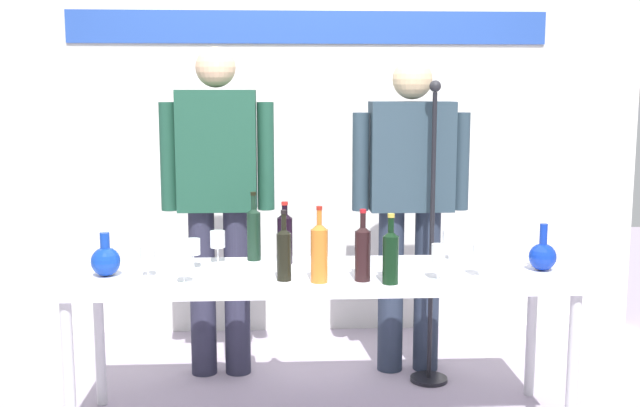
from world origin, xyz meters
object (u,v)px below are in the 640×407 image
object	(u,v)px
microphone_stand	(431,283)
wine_bottle_5	(285,236)
wine_glass_right_2	(480,251)
wine_glass_left_1	(193,247)
wine_bottle_1	(391,255)
presenter_left	(218,190)
wine_glass_right_1	(450,238)
wine_bottle_0	(319,251)
wine_bottle_3	(363,251)
presenter_right	(410,194)
wine_glass_left_3	(147,253)
wine_glass_right_0	(438,255)
wine_glass_left_0	(218,240)
decanter_blue_right	(543,256)
decanter_blue_left	(106,260)
wine_glass_left_2	(184,262)
wine_bottle_4	(254,232)
display_table	(322,284)
wine_bottle_2	(284,252)

from	to	relation	value
microphone_stand	wine_bottle_5	bearing A→B (deg)	-157.90
wine_glass_right_2	microphone_stand	size ratio (longest dim) A/B	0.10
wine_glass_right_2	wine_glass_left_1	bearing A→B (deg)	169.81
wine_bottle_1	presenter_left	bearing A→B (deg)	131.44
wine_glass_left_1	wine_glass_right_1	xyz separation A→B (m)	(1.23, 0.10, 0.01)
wine_bottle_0	wine_glass_left_1	xyz separation A→B (m)	(-0.57, 0.29, -0.04)
wine_bottle_0	wine_glass_left_1	size ratio (longest dim) A/B	2.36
wine_bottle_3	microphone_stand	xyz separation A→B (m)	(0.44, 0.67, -0.32)
presenter_right	wine_glass_right_2	xyz separation A→B (m)	(0.18, -0.81, -0.15)
wine_glass_left_3	wine_glass_right_0	world-z (taller)	wine_glass_right_0
presenter_left	wine_glass_right_0	distance (m)	1.35
wine_bottle_1	wine_bottle_3	distance (m)	0.13
wine_bottle_1	wine_glass_left_0	bearing A→B (deg)	150.42
decanter_blue_right	wine_glass_left_0	size ratio (longest dim) A/B	1.39
wine_glass_left_3	wine_glass_right_0	distance (m)	1.28
presenter_left	wine_bottle_1	xyz separation A→B (m)	(0.80, -0.91, -0.17)
decanter_blue_left	wine_glass_left_2	bearing A→B (deg)	-21.86
wine_glass_left_0	wine_bottle_4	bearing A→B (deg)	18.21
presenter_right	microphone_stand	bearing A→B (deg)	-64.92
microphone_stand	wine_bottle_3	bearing A→B (deg)	-123.31
wine_bottle_4	microphone_stand	bearing A→B (deg)	14.06
wine_glass_left_2	microphone_stand	world-z (taller)	microphone_stand
wine_glass_left_0	wine_glass_right_1	world-z (taller)	wine_glass_left_0
wine_bottle_1	microphone_stand	distance (m)	0.86
wine_glass_left_1	wine_glass_left_2	xyz separation A→B (m)	(-0.01, -0.27, -0.01)
wine_glass_right_1	wine_glass_right_2	size ratio (longest dim) A/B	0.91
decanter_blue_right	wine_bottle_4	world-z (taller)	wine_bottle_4
wine_glass_right_2	wine_bottle_3	bearing A→B (deg)	-175.78
decanter_blue_left	wine_bottle_3	world-z (taller)	wine_bottle_3
display_table	wine_glass_right_0	distance (m)	0.56
display_table	microphone_stand	bearing A→B (deg)	38.98
decanter_blue_right	wine_glass_right_2	size ratio (longest dim) A/B	1.33
wine_bottle_0	wine_bottle_3	bearing A→B (deg)	4.33
wine_bottle_2	wine_glass_right_1	distance (m)	0.88
wine_bottle_2	wine_glass_left_3	bearing A→B (deg)	171.98
presenter_right	presenter_left	bearing A→B (deg)	-180.00
wine_glass_left_2	wine_glass_right_1	size ratio (longest dim) A/B	0.88
display_table	wine_bottle_3	bearing A→B (deg)	-46.35
wine_glass_right_0	wine_glass_right_2	xyz separation A→B (m)	(0.20, 0.05, 0.01)
display_table	wine_glass_right_2	xyz separation A→B (m)	(0.70, -0.14, 0.18)
wine_bottle_1	decanter_blue_left	bearing A→B (deg)	170.68
wine_bottle_2	wine_glass_right_0	bearing A→B (deg)	-2.77
wine_bottle_2	microphone_stand	size ratio (longest dim) A/B	0.19
wine_bottle_5	wine_bottle_4	bearing A→B (deg)	151.24
wine_glass_left_3	wine_glass_right_1	distance (m)	1.44
wine_bottle_3	wine_bottle_4	world-z (taller)	wine_bottle_4
wine_glass_left_1	wine_glass_right_1	size ratio (longest dim) A/B	0.94
wine_bottle_4	wine_glass_right_1	xyz separation A→B (m)	(0.95, -0.06, -0.03)
display_table	wine_bottle_0	xyz separation A→B (m)	(-0.02, -0.19, 0.20)
presenter_right	wine_bottle_3	size ratio (longest dim) A/B	5.44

